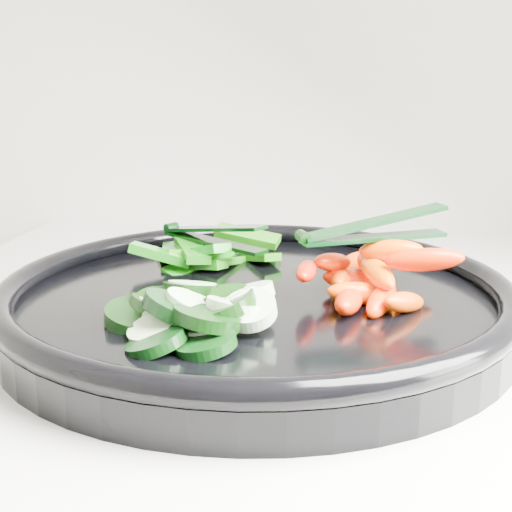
# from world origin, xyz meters

# --- Properties ---
(veggie_tray) EXTENTS (0.40, 0.40, 0.04)m
(veggie_tray) POSITION_xyz_m (-0.70, 1.65, 0.95)
(veggie_tray) COLOR black
(veggie_tray) RESTS_ON counter
(cucumber_pile) EXTENTS (0.13, 0.12, 0.04)m
(cucumber_pile) POSITION_xyz_m (-0.74, 1.59, 0.96)
(cucumber_pile) COLOR black
(cucumber_pile) RESTS_ON veggie_tray
(carrot_pile) EXTENTS (0.12, 0.15, 0.05)m
(carrot_pile) POSITION_xyz_m (-0.62, 1.66, 0.97)
(carrot_pile) COLOR #F61600
(carrot_pile) RESTS_ON veggie_tray
(pepper_pile) EXTENTS (0.12, 0.11, 0.04)m
(pepper_pile) POSITION_xyz_m (-0.76, 1.73, 0.96)
(pepper_pile) COLOR #09630D
(pepper_pile) RESTS_ON veggie_tray
(tong_carrot) EXTENTS (0.11, 0.06, 0.02)m
(tong_carrot) POSITION_xyz_m (-0.62, 1.66, 1.00)
(tong_carrot) COLOR black
(tong_carrot) RESTS_ON carrot_pile
(tong_pepper) EXTENTS (0.10, 0.08, 0.02)m
(tong_pepper) POSITION_xyz_m (-0.75, 1.74, 0.98)
(tong_pepper) COLOR black
(tong_pepper) RESTS_ON pepper_pile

